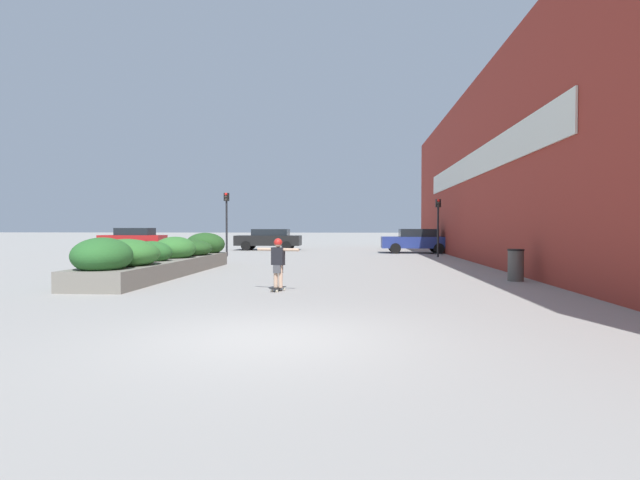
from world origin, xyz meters
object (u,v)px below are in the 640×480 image
at_px(traffic_light_right, 438,217).
at_px(traffic_light_left, 226,213).
at_px(skateboarder, 278,258).
at_px(trash_bin, 516,265).
at_px(car_rightmost, 269,239).
at_px(car_center_right, 416,240).
at_px(car_leftmost, 133,238).
at_px(car_center_left, 570,241).
at_px(skateboard, 278,288).

bearing_deg(traffic_light_right, traffic_light_left, -178.18).
bearing_deg(skateboarder, trash_bin, 41.69).
distance_m(trash_bin, traffic_light_left, 17.30).
bearing_deg(trash_bin, car_rightmost, 119.05).
bearing_deg(car_rightmost, car_center_right, -109.06).
bearing_deg(traffic_light_left, skateboarder, -70.52).
bearing_deg(car_rightmost, traffic_light_left, 173.06).
xyz_separation_m(skateboarder, car_leftmost, (-14.24, 22.56, -0.02)).
bearing_deg(car_center_left, trash_bin, -26.45).
relative_size(car_leftmost, car_center_left, 1.04).
relative_size(trash_bin, traffic_light_right, 0.30).
bearing_deg(car_leftmost, skateboarder, -147.75).
height_order(car_leftmost, car_rightmost, car_leftmost).
height_order(trash_bin, traffic_light_right, traffic_light_right).
bearing_deg(skateboarder, traffic_light_right, 85.57).
bearing_deg(car_center_left, traffic_light_right, -56.37).
bearing_deg(car_rightmost, car_center_left, -93.43).
xyz_separation_m(trash_bin, car_center_left, (9.44, 18.97, 0.25)).
bearing_deg(skateboard, car_leftmost, 140.89).
bearing_deg(car_leftmost, car_center_right, -98.31).
relative_size(skateboarder, traffic_light_right, 0.39).
height_order(skateboard, traffic_light_right, traffic_light_right).
relative_size(skateboard, car_center_left, 0.14).
distance_m(trash_bin, car_center_left, 21.20).
distance_m(skateboarder, traffic_light_left, 16.02).
distance_m(car_center_right, traffic_light_right, 4.50).
bearing_deg(car_center_right, skateboard, 163.38).
xyz_separation_m(skateboard, car_center_right, (5.86, 19.63, 0.75)).
xyz_separation_m(skateboard, skateboarder, (-0.00, 0.00, 0.80)).
xyz_separation_m(car_center_right, traffic_light_right, (0.70, -4.22, 1.40)).
relative_size(skateboard, car_rightmost, 0.13).
distance_m(car_center_right, car_rightmost, 10.78).
height_order(skateboarder, traffic_light_right, traffic_light_right).
height_order(skateboarder, traffic_light_left, traffic_light_left).
xyz_separation_m(traffic_light_left, traffic_light_right, (11.88, 0.38, -0.23)).
xyz_separation_m(car_center_left, traffic_light_right, (-9.78, -6.51, 1.47)).
bearing_deg(car_rightmost, trash_bin, -150.95).
relative_size(skateboarder, car_rightmost, 0.27).
height_order(skateboard, traffic_light_left, traffic_light_left).
height_order(skateboard, trash_bin, trash_bin).
height_order(trash_bin, car_leftmost, car_leftmost).
relative_size(traffic_light_left, traffic_light_right, 1.12).
distance_m(car_rightmost, traffic_light_right, 13.43).
height_order(trash_bin, car_center_right, car_center_right).
xyz_separation_m(skateboard, car_leftmost, (-14.24, 22.56, 0.78)).
bearing_deg(trash_bin, traffic_light_left, 135.29).
distance_m(skateboarder, car_center_left, 27.33).
height_order(car_center_left, car_center_right, car_center_right).
relative_size(car_center_right, traffic_light_left, 1.21).
xyz_separation_m(car_leftmost, traffic_light_left, (8.92, -7.54, 1.60)).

